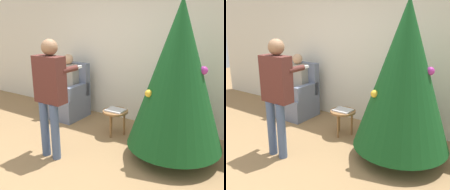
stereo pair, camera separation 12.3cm
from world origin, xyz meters
TOP-DOWN VIEW (x-y plane):
  - ground_plane at (0.00, 0.00)m, footprint 14.00×14.00m
  - wall_back at (0.00, 2.23)m, footprint 8.00×0.06m
  - christmas_tree at (1.29, 1.26)m, footprint 1.32×1.32m
  - armchair at (-1.07, 1.72)m, footprint 0.70×0.67m
  - person_seated at (-1.07, 1.69)m, footprint 0.36×0.46m
  - person_standing at (-0.19, 0.39)m, footprint 0.46×0.57m
  - side_stool at (0.20, 1.46)m, footprint 0.43×0.43m
  - laptop at (0.20, 1.46)m, footprint 0.31×0.24m

SIDE VIEW (x-z plane):
  - ground_plane at x=0.00m, z-range 0.00..0.00m
  - armchair at x=-1.07m, z-range -0.17..0.91m
  - side_stool at x=0.20m, z-range 0.15..0.59m
  - laptop at x=0.20m, z-range 0.43..0.45m
  - person_seated at x=-1.07m, z-range 0.06..1.32m
  - person_standing at x=-0.19m, z-range 0.17..1.84m
  - christmas_tree at x=1.29m, z-range 0.10..2.30m
  - wall_back at x=0.00m, z-range 0.00..2.70m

